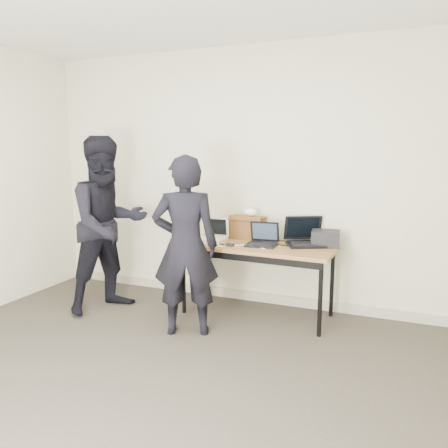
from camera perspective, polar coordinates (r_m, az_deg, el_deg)
The scene contains 13 objects.
room at distance 2.71m, azimuth -14.96°, elevation 3.22°, with size 4.60×4.60×2.80m.
desk at distance 4.31m, azimuth 4.34°, elevation -3.49°, with size 1.53×0.72×0.72m.
laptop_beige at distance 4.46m, azimuth -1.64°, elevation -1.64°, with size 0.29×0.28×0.23m.
laptop_center at distance 4.28m, azimuth 5.05°, elevation -2.09°, with size 0.30×0.29×0.22m.
laptop_right at distance 4.36m, azimuth 10.58°, elevation -1.85°, with size 0.49×0.49×0.27m.
leather_satchel at distance 4.54m, azimuth 3.09°, elevation -0.40°, with size 0.38×0.21×0.25m.
tissue at distance 4.51m, azimuth 3.49°, elevation 1.54°, with size 0.13×0.10×0.08m, color white.
equipment_box at distance 4.32m, azimuth 13.13°, elevation -1.84°, with size 0.26×0.22×0.15m, color black.
power_brick at distance 4.21m, azimuth 0.80°, elevation -2.76°, with size 0.07×0.05×0.03m, color black.
cables at distance 4.29m, azimuth 4.99°, elevation -2.69°, with size 1.14×0.51×0.01m.
person_typist at distance 3.86m, azimuth -5.07°, elevation -2.91°, with size 0.58×0.38×1.60m, color black.
person_observer at distance 4.59m, azimuth -14.88°, elevation -0.08°, with size 0.86×0.67×1.78m, color black.
baseboard at distance 4.94m, azimuth 1.70°, elevation -9.13°, with size 4.50×0.03×0.10m, color #B4AB95.
Camera 1 is at (1.63, -2.15, 1.64)m, focal length 35.00 mm.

